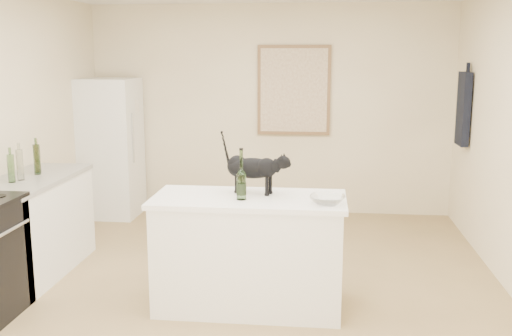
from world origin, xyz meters
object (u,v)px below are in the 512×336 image
Objects in this scene: black_cat at (252,171)px; wine_bottle at (241,177)px; fridge at (110,148)px; glass_bowl at (327,200)px.

wine_bottle is at bearing -89.33° from black_cat.
fridge is 3.19m from black_cat.
glass_bowl is (0.65, -0.07, -0.14)m from wine_bottle.
black_cat is at bearing -49.59° from fridge.
fridge is at bearing 127.22° from wine_bottle.
fridge reaches higher than glass_bowl.
glass_bowl is at bearing -45.58° from fridge.
black_cat reaches higher than glass_bowl.
black_cat is (2.06, -2.42, 0.23)m from fridge.
black_cat is at bearing 74.68° from wine_bottle.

